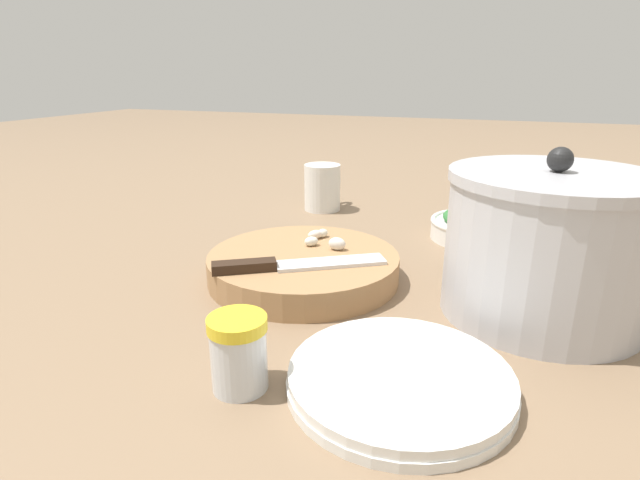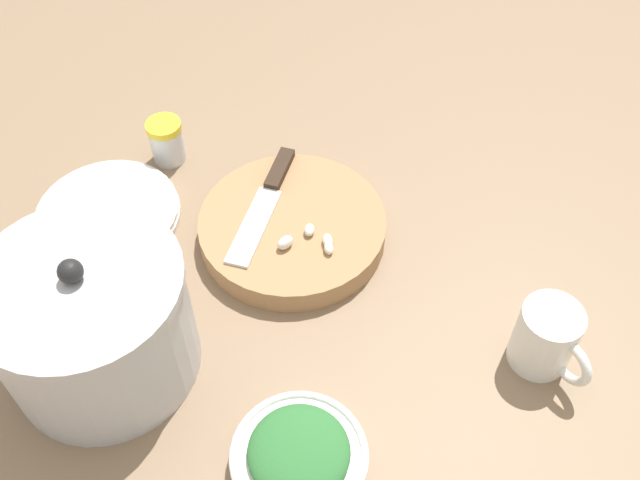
{
  "view_description": "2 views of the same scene",
  "coord_description": "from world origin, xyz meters",
  "px_view_note": "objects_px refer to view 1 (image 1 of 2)",
  "views": [
    {
      "loc": [
        0.68,
        0.21,
        0.28
      ],
      "look_at": [
        0.04,
        -0.03,
        0.05
      ],
      "focal_mm": 28.0,
      "sensor_mm": 36.0,
      "label": 1
    },
    {
      "loc": [
        -0.45,
        0.38,
        0.79
      ],
      "look_at": [
        0.01,
        -0.03,
        0.06
      ],
      "focal_mm": 40.0,
      "sensor_mm": 36.0,
      "label": 2
    }
  ],
  "objects_px": {
    "herb_bowl": "(476,225)",
    "stock_pot": "(547,245)",
    "plate_stack": "(400,380)",
    "cutting_board": "(303,266)",
    "garlic_cloves": "(323,239)",
    "chef_knife": "(289,264)",
    "coffee_mug": "(323,187)",
    "spice_jar": "(237,352)"
  },
  "relations": [
    {
      "from": "coffee_mug",
      "to": "plate_stack",
      "type": "xyz_separation_m",
      "value": [
        0.57,
        0.28,
        -0.04
      ]
    },
    {
      "from": "spice_jar",
      "to": "chef_knife",
      "type": "bearing_deg",
      "value": -170.24
    },
    {
      "from": "garlic_cloves",
      "to": "spice_jar",
      "type": "distance_m",
      "value": 0.31
    },
    {
      "from": "garlic_cloves",
      "to": "cutting_board",
      "type": "bearing_deg",
      "value": -12.28
    },
    {
      "from": "garlic_cloves",
      "to": "plate_stack",
      "type": "xyz_separation_m",
      "value": [
        0.26,
        0.17,
        -0.04
      ]
    },
    {
      "from": "cutting_board",
      "to": "chef_knife",
      "type": "bearing_deg",
      "value": 2.31
    },
    {
      "from": "garlic_cloves",
      "to": "coffee_mug",
      "type": "bearing_deg",
      "value": -160.51
    },
    {
      "from": "herb_bowl",
      "to": "spice_jar",
      "type": "xyz_separation_m",
      "value": [
        0.52,
        -0.18,
        0.01
      ]
    },
    {
      "from": "coffee_mug",
      "to": "plate_stack",
      "type": "distance_m",
      "value": 0.64
    },
    {
      "from": "cutting_board",
      "to": "coffee_mug",
      "type": "height_order",
      "value": "coffee_mug"
    },
    {
      "from": "chef_knife",
      "to": "spice_jar",
      "type": "xyz_separation_m",
      "value": [
        0.2,
        0.04,
        -0.01
      ]
    },
    {
      "from": "chef_knife",
      "to": "garlic_cloves",
      "type": "distance_m",
      "value": 0.1
    },
    {
      "from": "chef_knife",
      "to": "stock_pot",
      "type": "bearing_deg",
      "value": 68.66
    },
    {
      "from": "cutting_board",
      "to": "plate_stack",
      "type": "xyz_separation_m",
      "value": [
        0.21,
        0.18,
        -0.01
      ]
    },
    {
      "from": "herb_bowl",
      "to": "plate_stack",
      "type": "bearing_deg",
      "value": -4.52
    },
    {
      "from": "chef_knife",
      "to": "coffee_mug",
      "type": "bearing_deg",
      "value": 162.17
    },
    {
      "from": "herb_bowl",
      "to": "coffee_mug",
      "type": "distance_m",
      "value": 0.33
    },
    {
      "from": "cutting_board",
      "to": "plate_stack",
      "type": "distance_m",
      "value": 0.28
    },
    {
      "from": "spice_jar",
      "to": "plate_stack",
      "type": "bearing_deg",
      "value": 108.49
    },
    {
      "from": "plate_stack",
      "to": "stock_pot",
      "type": "distance_m",
      "value": 0.26
    },
    {
      "from": "spice_jar",
      "to": "stock_pot",
      "type": "distance_m",
      "value": 0.38
    },
    {
      "from": "spice_jar",
      "to": "stock_pot",
      "type": "xyz_separation_m",
      "value": [
        -0.26,
        0.27,
        0.05
      ]
    },
    {
      "from": "spice_jar",
      "to": "coffee_mug",
      "type": "bearing_deg",
      "value": -167.52
    },
    {
      "from": "garlic_cloves",
      "to": "stock_pot",
      "type": "height_order",
      "value": "stock_pot"
    },
    {
      "from": "herb_bowl",
      "to": "coffee_mug",
      "type": "bearing_deg",
      "value": -106.91
    },
    {
      "from": "herb_bowl",
      "to": "garlic_cloves",
      "type": "bearing_deg",
      "value": -43.61
    },
    {
      "from": "cutting_board",
      "to": "garlic_cloves",
      "type": "xyz_separation_m",
      "value": [
        -0.05,
        0.01,
        0.03
      ]
    },
    {
      "from": "cutting_board",
      "to": "garlic_cloves",
      "type": "bearing_deg",
      "value": 167.72
    },
    {
      "from": "stock_pot",
      "to": "cutting_board",
      "type": "bearing_deg",
      "value": -89.68
    },
    {
      "from": "coffee_mug",
      "to": "stock_pot",
      "type": "xyz_separation_m",
      "value": [
        0.36,
        0.41,
        0.04
      ]
    },
    {
      "from": "herb_bowl",
      "to": "stock_pot",
      "type": "distance_m",
      "value": 0.29
    },
    {
      "from": "cutting_board",
      "to": "spice_jar",
      "type": "height_order",
      "value": "spice_jar"
    },
    {
      "from": "cutting_board",
      "to": "herb_bowl",
      "type": "relative_size",
      "value": 1.71
    },
    {
      "from": "herb_bowl",
      "to": "stock_pot",
      "type": "bearing_deg",
      "value": 18.69
    },
    {
      "from": "plate_stack",
      "to": "stock_pot",
      "type": "relative_size",
      "value": 0.89
    },
    {
      "from": "cutting_board",
      "to": "garlic_cloves",
      "type": "distance_m",
      "value": 0.06
    },
    {
      "from": "cutting_board",
      "to": "garlic_cloves",
      "type": "height_order",
      "value": "garlic_cloves"
    },
    {
      "from": "coffee_mug",
      "to": "garlic_cloves",
      "type": "bearing_deg",
      "value": 19.49
    },
    {
      "from": "plate_stack",
      "to": "stock_pot",
      "type": "height_order",
      "value": "stock_pot"
    },
    {
      "from": "garlic_cloves",
      "to": "coffee_mug",
      "type": "xyz_separation_m",
      "value": [
        -0.31,
        -0.11,
        0.0
      ]
    },
    {
      "from": "cutting_board",
      "to": "spice_jar",
      "type": "relative_size",
      "value": 3.71
    },
    {
      "from": "herb_bowl",
      "to": "spice_jar",
      "type": "bearing_deg",
      "value": -18.99
    }
  ]
}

